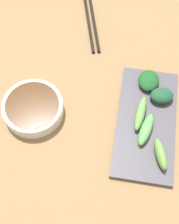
{
  "coord_description": "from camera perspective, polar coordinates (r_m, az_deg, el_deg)",
  "views": [
    {
      "loc": [
        0.05,
        -0.36,
        0.72
      ],
      "look_at": [
        -0.01,
        -0.01,
        0.05
      ],
      "focal_mm": 50.85,
      "sensor_mm": 36.0,
      "label": 1
    }
  ],
  "objects": [
    {
      "name": "sauce_bowl",
      "position": [
        0.78,
        -10.12,
        0.73
      ],
      "size": [
        0.15,
        0.15,
        0.04
      ],
      "color": "silver",
      "rests_on": "tabletop"
    },
    {
      "name": "broccoli_leafy_2",
      "position": [
        0.8,
        12.85,
        2.87
      ],
      "size": [
        0.06,
        0.05,
        0.03
      ],
      "primitive_type": "ellipsoid",
      "rotation": [
        0.0,
        0.0,
        0.2
      ],
      "color": "#1F4E32",
      "rests_on": "serving_plate"
    },
    {
      "name": "broccoli_leafy_0",
      "position": [
        0.82,
        10.59,
        5.57
      ],
      "size": [
        0.06,
        0.07,
        0.02
      ],
      "primitive_type": "ellipsoid",
      "rotation": [
        0.0,
        0.0,
        -0.06
      ],
      "color": "#1A5423",
      "rests_on": "serving_plate"
    },
    {
      "name": "broccoli_stalk_4",
      "position": [
        0.73,
        12.64,
        -7.4
      ],
      "size": [
        0.04,
        0.08,
        0.03
      ],
      "primitive_type": "ellipsoid",
      "rotation": [
        0.0,
        0.0,
        0.32
      ],
      "color": "#6BAC45",
      "rests_on": "serving_plate"
    },
    {
      "name": "broccoli_stalk_1",
      "position": [
        0.75,
        10.12,
        -3.11
      ],
      "size": [
        0.05,
        0.09,
        0.02
      ],
      "primitive_type": "ellipsoid",
      "rotation": [
        0.0,
        0.0,
        -0.23
      ],
      "color": "#5DAD56",
      "rests_on": "serving_plate"
    },
    {
      "name": "broccoli_stalk_3",
      "position": [
        0.77,
        9.16,
        -0.23
      ],
      "size": [
        0.03,
        0.1,
        0.03
      ],
      "primitive_type": "ellipsoid",
      "rotation": [
        0.0,
        0.0,
        -0.13
      ],
      "color": "#66A54A",
      "rests_on": "serving_plate"
    },
    {
      "name": "serving_plate",
      "position": [
        0.78,
        10.13,
        -1.83
      ],
      "size": [
        0.14,
        0.3,
        0.01
      ],
      "primitive_type": "cube",
      "color": "#4B4850",
      "rests_on": "tabletop"
    },
    {
      "name": "chopsticks",
      "position": [
        0.96,
        0.28,
        16.03
      ],
      "size": [
        0.09,
        0.23,
        0.01
      ],
      "rotation": [
        0.0,
        0.0,
        0.29
      ],
      "color": "black",
      "rests_on": "tabletop"
    },
    {
      "name": "tabletop",
      "position": [
        0.8,
        0.6,
        -0.56
      ],
      "size": [
        2.1,
        2.1,
        0.02
      ],
      "primitive_type": "cube",
      "color": "olive",
      "rests_on": "ground"
    }
  ]
}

